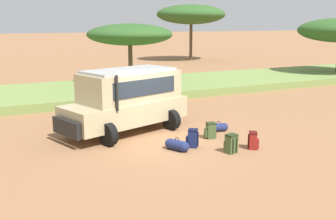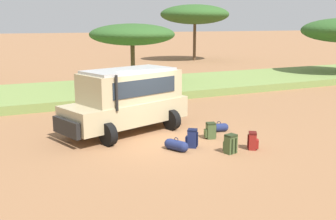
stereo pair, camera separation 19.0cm
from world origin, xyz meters
TOP-DOWN VIEW (x-y plane):
  - ground_plane at (0.00, 0.00)m, footprint 320.00×320.00m
  - grass_bank at (0.00, 10.13)m, footprint 120.00×7.00m
  - safari_vehicle at (-0.70, 1.73)m, footprint 5.45×3.62m
  - backpack_beside_front_wheel at (1.41, -2.19)m, footprint 0.42×0.43m
  - backpack_cluster_center at (2.32, -2.17)m, footprint 0.44×0.44m
  - backpack_near_rear_wheel at (0.58, -1.10)m, footprint 0.48×0.46m
  - backpack_outermost at (1.70, -0.47)m, footprint 0.46×0.38m
  - duffel_bag_low_black_case at (-0.06, -1.17)m, footprint 0.60×0.87m
  - duffel_bag_soft_canvas at (2.48, 0.18)m, footprint 0.79×0.41m
  - acacia_tree_centre_back at (3.12, 11.41)m, footprint 5.42×5.30m
  - acacia_tree_right_mid at (16.27, 26.84)m, footprint 7.87×6.80m

SIDE VIEW (x-z plane):
  - ground_plane at x=0.00m, z-range 0.00..0.00m
  - duffel_bag_soft_canvas at x=2.48m, z-range -0.05..0.37m
  - duffel_bag_low_black_case at x=-0.06m, z-range -0.05..0.40m
  - grass_bank at x=0.00m, z-range 0.00..0.44m
  - backpack_cluster_center at x=2.32m, z-range -0.01..0.58m
  - backpack_outermost at x=1.70m, z-range -0.01..0.59m
  - backpack_beside_front_wheel at x=1.41m, z-range -0.01..0.62m
  - backpack_near_rear_wheel at x=0.58m, z-range -0.01..0.63m
  - safari_vehicle at x=-0.70m, z-range 0.07..2.51m
  - acacia_tree_centre_back at x=3.12m, z-range 1.37..5.50m
  - acacia_tree_right_mid at x=16.27m, z-range 1.99..8.16m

